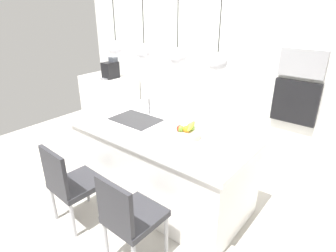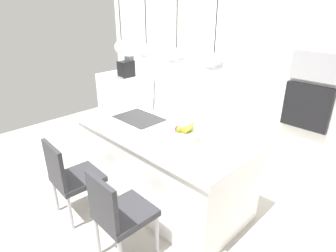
# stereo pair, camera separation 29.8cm
# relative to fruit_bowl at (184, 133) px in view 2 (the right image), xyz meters

# --- Properties ---
(floor) EXTENTS (6.60, 6.60, 0.00)m
(floor) POSITION_rel_fruit_bowl_xyz_m (-0.34, 0.01, -0.95)
(floor) COLOR #BCB7AD
(floor) RESTS_ON ground
(back_wall) EXTENTS (6.00, 0.10, 2.60)m
(back_wall) POSITION_rel_fruit_bowl_xyz_m (-0.34, 1.66, 0.35)
(back_wall) COLOR white
(back_wall) RESTS_ON ground
(kitchen_island) EXTENTS (2.05, 0.99, 0.91)m
(kitchen_island) POSITION_rel_fruit_bowl_xyz_m (-0.34, 0.01, -0.50)
(kitchen_island) COLOR white
(kitchen_island) RESTS_ON ground
(sink_basin) EXTENTS (0.56, 0.40, 0.02)m
(sink_basin) POSITION_rel_fruit_bowl_xyz_m (-0.72, 0.01, -0.05)
(sink_basin) COLOR #2D2D30
(sink_basin) RESTS_ON kitchen_island
(faucet) EXTENTS (0.02, 0.17, 0.22)m
(faucet) POSITION_rel_fruit_bowl_xyz_m (-0.72, 0.22, 0.10)
(faucet) COLOR silver
(faucet) RESTS_ON kitchen_island
(fruit_bowl) EXTENTS (0.30, 0.30, 0.15)m
(fruit_bowl) POSITION_rel_fruit_bowl_xyz_m (0.00, 0.00, 0.00)
(fruit_bowl) COLOR beige
(fruit_bowl) RESTS_ON kitchen_island
(side_counter) EXTENTS (1.10, 0.60, 0.85)m
(side_counter) POSITION_rel_fruit_bowl_xyz_m (-2.74, 1.29, -0.53)
(side_counter) COLOR white
(side_counter) RESTS_ON ground
(coffee_machine) EXTENTS (0.20, 0.35, 0.38)m
(coffee_machine) POSITION_rel_fruit_bowl_xyz_m (-2.65, 1.29, 0.05)
(coffee_machine) COLOR black
(coffee_machine) RESTS_ON side_counter
(microwave) EXTENTS (0.54, 0.08, 0.34)m
(microwave) POSITION_rel_fruit_bowl_xyz_m (0.60, 1.59, 0.53)
(microwave) COLOR #9E9EA3
(microwave) RESTS_ON back_wall
(oven) EXTENTS (0.56, 0.08, 0.56)m
(oven) POSITION_rel_fruit_bowl_xyz_m (0.60, 1.59, 0.03)
(oven) COLOR black
(oven) RESTS_ON back_wall
(chair_near) EXTENTS (0.47, 0.49, 0.90)m
(chair_near) POSITION_rel_fruit_bowl_xyz_m (-0.79, -0.89, -0.46)
(chair_near) COLOR #333338
(chair_near) RESTS_ON ground
(chair_middle) EXTENTS (0.43, 0.47, 0.92)m
(chair_middle) POSITION_rel_fruit_bowl_xyz_m (0.06, -0.88, -0.43)
(chair_middle) COLOR #333338
(chair_middle) RESTS_ON ground
(pendant_light_left) EXTENTS (0.17, 0.17, 0.77)m
(pendant_light_left) POSITION_rel_fruit_bowl_xyz_m (-0.98, 0.01, 0.74)
(pendant_light_left) COLOR silver
(pendant_light_center_left) EXTENTS (0.17, 0.17, 0.77)m
(pendant_light_center_left) POSITION_rel_fruit_bowl_xyz_m (-0.55, 0.01, 0.74)
(pendant_light_center_left) COLOR silver
(pendant_light_center_right) EXTENTS (0.17, 0.17, 0.77)m
(pendant_light_center_right) POSITION_rel_fruit_bowl_xyz_m (-0.13, 0.01, 0.74)
(pendant_light_center_right) COLOR silver
(pendant_light_right) EXTENTS (0.17, 0.17, 0.77)m
(pendant_light_right) POSITION_rel_fruit_bowl_xyz_m (0.29, 0.01, 0.74)
(pendant_light_right) COLOR silver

